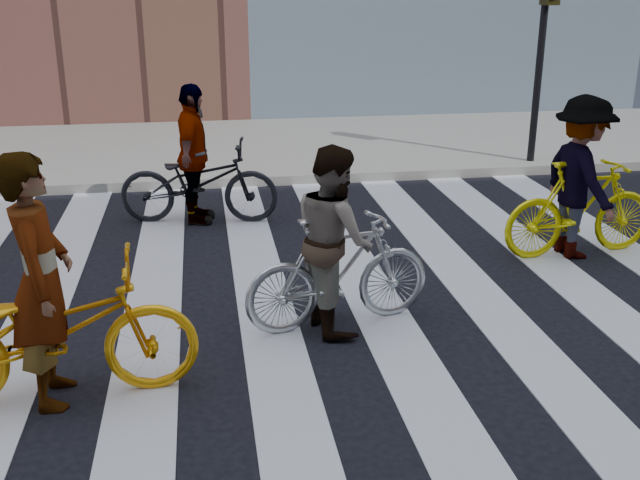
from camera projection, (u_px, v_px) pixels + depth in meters
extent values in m
plane|color=black|center=(328.00, 325.00, 7.04)|extent=(100.00, 100.00, 0.00)
cube|color=gray|center=(261.00, 147.00, 14.00)|extent=(100.00, 5.00, 0.15)
cube|color=silver|center=(23.00, 346.00, 6.63)|extent=(0.55, 10.00, 0.01)
cube|color=silver|center=(150.00, 337.00, 6.80)|extent=(0.55, 10.00, 0.01)
cube|color=silver|center=(270.00, 328.00, 6.96)|extent=(0.55, 10.00, 0.01)
cube|color=silver|center=(385.00, 320.00, 7.12)|extent=(0.55, 10.00, 0.01)
cube|color=silver|center=(495.00, 312.00, 7.29)|extent=(0.55, 10.00, 0.01)
cube|color=silver|center=(600.00, 305.00, 7.45)|extent=(0.55, 10.00, 0.01)
cylinder|color=black|center=(539.00, 74.00, 12.20)|extent=(0.12, 0.12, 3.20)
imported|color=#FFAB0E|center=(55.00, 332.00, 5.65)|extent=(2.17, 0.86, 1.12)
imported|color=silver|center=(339.00, 271.00, 6.87)|extent=(1.87, 0.85, 1.08)
imported|color=yellow|center=(580.00, 208.00, 8.64)|extent=(1.93, 0.69, 1.14)
imported|color=black|center=(199.00, 182.00, 9.83)|extent=(2.16, 1.03, 1.09)
imported|color=slate|center=(41.00, 281.00, 5.51)|extent=(0.51, 0.74, 1.96)
imported|color=slate|center=(334.00, 239.00, 6.75)|extent=(0.80, 0.95, 1.72)
imported|color=slate|center=(580.00, 178.00, 8.51)|extent=(0.79, 1.26, 1.87)
imported|color=slate|center=(193.00, 155.00, 9.70)|extent=(0.61, 1.13, 1.83)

